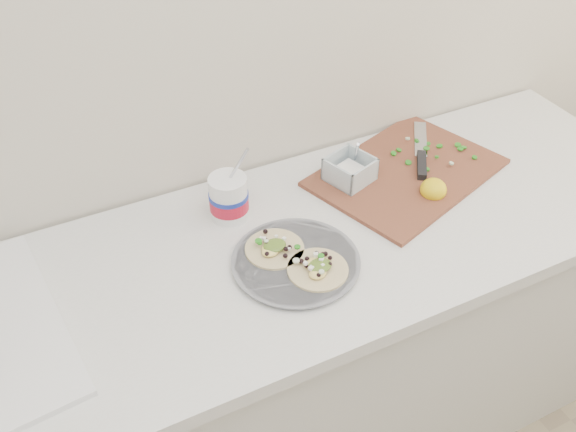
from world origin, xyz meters
name	(u,v)px	position (x,y,z in m)	size (l,w,h in m)	color
counter	(234,379)	(0.00, 1.43, 0.45)	(2.44, 0.66, 0.90)	silver
taco_plate	(296,259)	(0.15, 1.35, 0.92)	(0.30, 0.30, 0.04)	slate
tub	(230,195)	(0.08, 1.58, 0.97)	(0.10, 0.10, 0.22)	white
cutboard	(401,168)	(0.57, 1.54, 0.92)	(0.58, 0.49, 0.08)	brown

